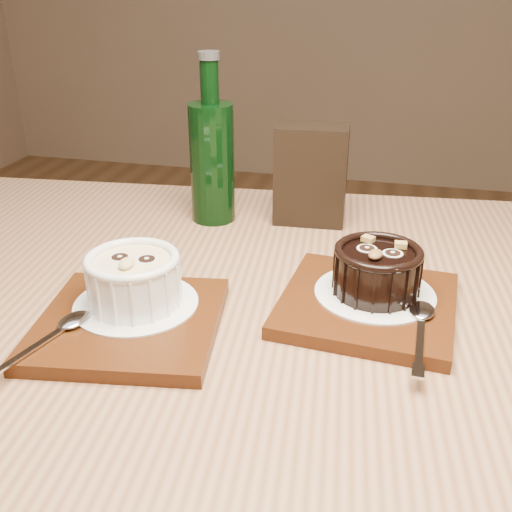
{
  "coord_description": "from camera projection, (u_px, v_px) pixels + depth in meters",
  "views": [
    {
      "loc": [
        0.3,
        -0.77,
        1.08
      ],
      "look_at": [
        0.17,
        -0.23,
        0.81
      ],
      "focal_mm": 42.0,
      "sensor_mm": 36.0,
      "label": 1
    }
  ],
  "objects": [
    {
      "name": "spoon_left",
      "position": [
        48.0,
        337.0,
        0.57
      ],
      "size": [
        0.06,
        0.14,
        0.01
      ],
      "primitive_type": null,
      "rotation": [
        0.0,
        0.0,
        -0.26
      ],
      "color": "silver",
      "rests_on": "tray_left"
    },
    {
      "name": "tray_right",
      "position": [
        367.0,
        305.0,
        0.64
      ],
      "size": [
        0.19,
        0.19,
        0.01
      ],
      "primitive_type": "cube",
      "rotation": [
        0.0,
        0.0,
        -0.08
      ],
      "color": "#4A220C",
      "rests_on": "table"
    },
    {
      "name": "condiment_stand",
      "position": [
        311.0,
        175.0,
        0.84
      ],
      "size": [
        0.1,
        0.07,
        0.14
      ],
      "primitive_type": "cube",
      "rotation": [
        0.0,
        0.0,
        0.06
      ],
      "color": "black",
      "rests_on": "table"
    },
    {
      "name": "doily_right",
      "position": [
        375.0,
        293.0,
        0.65
      ],
      "size": [
        0.13,
        0.13,
        0.0
      ],
      "primitive_type": "cylinder",
      "color": "white",
      "rests_on": "tray_right"
    },
    {
      "name": "green_bottle",
      "position": [
        212.0,
        158.0,
        0.84
      ],
      "size": [
        0.06,
        0.06,
        0.24
      ],
      "color": "black",
      "rests_on": "table"
    },
    {
      "name": "ramekin_dark",
      "position": [
        377.0,
        268.0,
        0.63
      ],
      "size": [
        0.09,
        0.09,
        0.06
      ],
      "rotation": [
        0.0,
        0.0,
        -0.2
      ],
      "color": "black",
      "rests_on": "doily_right"
    },
    {
      "name": "doily_left",
      "position": [
        136.0,
        303.0,
        0.63
      ],
      "size": [
        0.13,
        0.13,
        0.0
      ],
      "primitive_type": "cylinder",
      "color": "white",
      "rests_on": "tray_left"
    },
    {
      "name": "spoon_right",
      "position": [
        421.0,
        328.0,
        0.58
      ],
      "size": [
        0.03,
        0.13,
        0.01
      ],
      "primitive_type": null,
      "rotation": [
        0.0,
        0.0,
        -0.03
      ],
      "color": "silver",
      "rests_on": "tray_right"
    },
    {
      "name": "tray_left",
      "position": [
        129.0,
        323.0,
        0.61
      ],
      "size": [
        0.2,
        0.2,
        0.01
      ],
      "primitive_type": "cube",
      "rotation": [
        0.0,
        0.0,
        0.15
      ],
      "color": "#4A220C",
      "rests_on": "table"
    },
    {
      "name": "ramekin_white",
      "position": [
        134.0,
        277.0,
        0.61
      ],
      "size": [
        0.1,
        0.1,
        0.06
      ],
      "rotation": [
        0.0,
        0.0,
        0.08
      ],
      "color": "white",
      "rests_on": "doily_left"
    },
    {
      "name": "table",
      "position": [
        279.0,
        388.0,
        0.67
      ],
      "size": [
        1.27,
        0.92,
        0.75
      ],
      "rotation": [
        0.0,
        0.0,
        0.1
      ],
      "color": "brown",
      "rests_on": "ground"
    }
  ]
}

